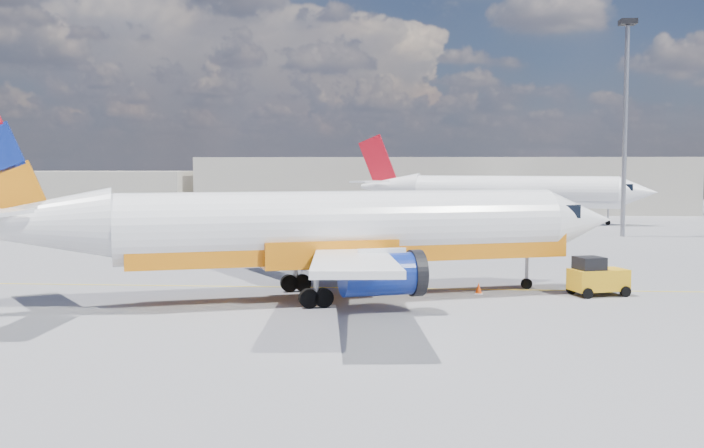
# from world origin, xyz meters

# --- Properties ---
(ground) EXTENTS (240.00, 240.00, 0.00)m
(ground) POSITION_xyz_m (0.00, 0.00, 0.00)
(ground) COLOR #5F5E63
(ground) RESTS_ON ground
(taxi_line) EXTENTS (70.00, 0.15, 0.01)m
(taxi_line) POSITION_xyz_m (0.00, 3.00, 0.01)
(taxi_line) COLOR yellow
(taxi_line) RESTS_ON ground
(terminal_main) EXTENTS (70.00, 14.00, 8.00)m
(terminal_main) POSITION_xyz_m (5.00, 75.00, 4.00)
(terminal_main) COLOR #B0A998
(terminal_main) RESTS_ON ground
(terminal_annex) EXTENTS (26.00, 10.00, 6.00)m
(terminal_annex) POSITION_xyz_m (-45.00, 72.00, 3.00)
(terminal_annex) COLOR #B0A998
(terminal_annex) RESTS_ON ground
(main_jet) EXTENTS (35.07, 26.58, 10.68)m
(main_jet) POSITION_xyz_m (-3.72, -0.56, 3.56)
(main_jet) COLOR white
(main_jet) RESTS_ON ground
(second_jet) EXTENTS (35.64, 27.29, 10.76)m
(second_jet) POSITION_xyz_m (11.96, 53.96, 3.59)
(second_jet) COLOR white
(second_jet) RESTS_ON ground
(gse_tug) EXTENTS (3.28, 2.63, 2.08)m
(gse_tug) POSITION_xyz_m (10.65, 1.44, 0.99)
(gse_tug) COLOR black
(gse_tug) RESTS_ON ground
(traffic_cone) EXTENTS (0.43, 0.43, 0.61)m
(traffic_cone) POSITION_xyz_m (4.43, 1.46, 0.30)
(traffic_cone) COLOR white
(traffic_cone) RESTS_ON ground
(floodlight_mast) EXTENTS (1.51, 1.51, 20.74)m
(floodlight_mast) POSITION_xyz_m (21.23, 36.69, 12.43)
(floodlight_mast) COLOR gray
(floodlight_mast) RESTS_ON ground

